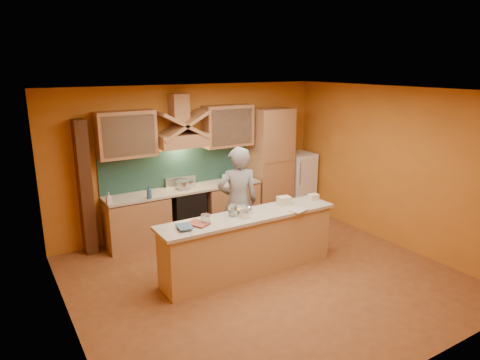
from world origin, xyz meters
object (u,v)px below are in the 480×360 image
fridge (298,182)px  kitchen_scale (245,215)px  person (238,202)px  stove (186,212)px  mixing_bowl (241,210)px

fridge → kitchen_scale: fridge is taller
fridge → person: bearing=-150.9°
stove → mixing_bowl: mixing_bowl is taller
person → mixing_bowl: bearing=81.2°
kitchen_scale → mixing_bowl: kitchen_scale is taller
person → mixing_bowl: size_ratio=6.28×
person → stove: bearing=-58.4°
kitchen_scale → mixing_bowl: size_ratio=0.38×
fridge → mixing_bowl: fridge is taller
fridge → person: person is taller
stove → kitchen_scale: (0.08, -1.97, 0.54)m
person → mixing_bowl: 0.48m
stove → mixing_bowl: (0.17, -1.73, 0.53)m
fridge → kitchen_scale: size_ratio=11.44×
stove → person: (0.37, -1.30, 0.49)m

